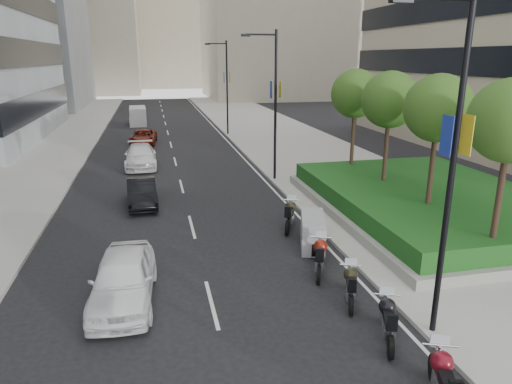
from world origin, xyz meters
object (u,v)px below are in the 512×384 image
object	(u,v)px
motorcycle_4	(320,256)
car_a	(123,278)
motorcycle_1	(443,381)
motorcycle_2	(388,320)
car_d	(143,137)
motorcycle_3	(351,285)
lamp_post_0	(448,157)
motorcycle_5	(312,232)
lamp_post_1	(273,99)
car_c	(141,156)
delivery_van	(138,117)
motorcycle_6	(290,215)
car_b	(142,193)
lamp_post_2	(225,83)

from	to	relation	value
motorcycle_4	car_a	xyz separation A→B (m)	(-6.75, -0.57, 0.18)
motorcycle_1	motorcycle_4	xyz separation A→B (m)	(-0.32, 6.80, -0.01)
motorcycle_2	car_d	world-z (taller)	car_d
motorcycle_3	lamp_post_0	bearing A→B (deg)	-126.83
motorcycle_5	lamp_post_1	bearing A→B (deg)	10.93
motorcycle_1	car_d	world-z (taller)	car_d
motorcycle_3	car_c	bearing A→B (deg)	39.79
car_d	lamp_post_0	bearing A→B (deg)	-71.11
motorcycle_3	car_a	world-z (taller)	car_a
delivery_van	motorcycle_6	bearing A→B (deg)	-80.17
motorcycle_5	car_b	size ratio (longest dim) A/B	0.58
motorcycle_2	delivery_van	xyz separation A→B (m)	(-7.52, 44.48, 0.34)
lamp_post_2	motorcycle_5	distance (m)	28.81
motorcycle_1	motorcycle_2	bearing A→B (deg)	20.75
lamp_post_0	motorcycle_3	distance (m)	5.18
lamp_post_0	motorcycle_1	xyz separation A→B (m)	(-1.23, -2.45, -4.43)
motorcycle_1	motorcycle_5	distance (m)	9.00
motorcycle_2	motorcycle_4	distance (m)	4.27
motorcycle_1	delivery_van	xyz separation A→B (m)	(-7.48, 47.02, 0.29)
motorcycle_3	lamp_post_1	bearing A→B (deg)	16.55
delivery_van	motorcycle_4	bearing A→B (deg)	-81.78
motorcycle_3	motorcycle_6	bearing A→B (deg)	21.57
motorcycle_1	car_c	bearing A→B (deg)	36.74
motorcycle_5	car_d	xyz separation A→B (m)	(-6.92, 25.27, -0.03)
motorcycle_1	delivery_van	world-z (taller)	delivery_van
motorcycle_5	car_d	bearing A→B (deg)	32.04
motorcycle_4	motorcycle_6	size ratio (longest dim) A/B	0.98
lamp_post_1	motorcycle_3	size ratio (longest dim) A/B	4.49
car_b	motorcycle_1	bearing A→B (deg)	-70.75
car_a	car_d	xyz separation A→B (m)	(0.32, 28.05, -0.16)
car_b	car_d	distance (m)	18.04
car_a	car_b	distance (m)	10.02
motorcycle_2	car_c	distance (m)	23.79
lamp_post_0	car_b	distance (m)	16.47
motorcycle_5	car_a	distance (m)	7.76
car_b	lamp_post_0	bearing A→B (deg)	-63.25
car_b	car_c	distance (m)	9.09
motorcycle_6	car_d	world-z (taller)	car_d
motorcycle_5	car_d	size ratio (longest dim) A/B	0.51
motorcycle_5	motorcycle_6	xyz separation A→B (m)	(-0.26, 2.31, -0.04)
motorcycle_4	car_a	size ratio (longest dim) A/B	0.47
motorcycle_1	motorcycle_5	bearing A→B (deg)	20.51
car_d	motorcycle_4	bearing A→B (deg)	-72.03
motorcycle_1	car_a	distance (m)	9.42
motorcycle_6	lamp_post_2	bearing A→B (deg)	20.74
motorcycle_3	car_b	distance (m)	13.31
motorcycle_1	motorcycle_3	world-z (taller)	motorcycle_1
lamp_post_1	lamp_post_2	xyz separation A→B (m)	(0.00, 18.00, 0.00)
motorcycle_4	car_b	xyz separation A→B (m)	(-6.32, 9.44, 0.06)
motorcycle_6	delivery_van	world-z (taller)	delivery_van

